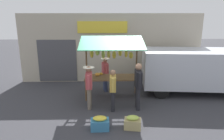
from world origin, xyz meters
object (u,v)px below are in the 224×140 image
(shopper_with_shopping_bag, at_px, (113,87))
(produce_crate_near, at_px, (133,123))
(shopper_in_grey_tee, at_px, (89,84))
(market_stall, at_px, (111,60))
(produce_crate_side, at_px, (100,123))
(shopper_in_striped_shirt, at_px, (138,83))
(parked_van, at_px, (191,67))
(vendor_with_sunhat, at_px, (105,72))

(shopper_with_shopping_bag, height_order, produce_crate_near, shopper_with_shopping_bag)
(shopper_in_grey_tee, xyz_separation_m, shopper_with_shopping_bag, (-0.85, 0.19, -0.08))
(market_stall, relative_size, produce_crate_side, 4.40)
(shopper_in_grey_tee, height_order, produce_crate_near, shopper_in_grey_tee)
(shopper_with_shopping_bag, bearing_deg, produce_crate_side, 163.90)
(produce_crate_side, bearing_deg, shopper_in_striped_shirt, -133.68)
(market_stall, xyz_separation_m, produce_crate_side, (0.40, 2.61, -1.37))
(shopper_in_grey_tee, xyz_separation_m, parked_van, (-4.29, -1.54, 0.18))
(vendor_with_sunhat, xyz_separation_m, shopper_with_shopping_bag, (-0.28, 1.98, -0.03))
(shopper_in_grey_tee, height_order, produce_crate_side, shopper_in_grey_tee)
(shopper_in_grey_tee, bearing_deg, produce_crate_side, -166.00)
(market_stall, bearing_deg, parked_van, -172.81)
(shopper_in_striped_shirt, bearing_deg, market_stall, 38.43)
(shopper_in_striped_shirt, bearing_deg, shopper_in_grey_tee, 86.97)
(produce_crate_near, relative_size, produce_crate_side, 0.97)
(market_stall, height_order, parked_van, market_stall)
(produce_crate_near, bearing_deg, parked_van, -133.52)
(shopper_with_shopping_bag, distance_m, produce_crate_near, 1.57)
(shopper_in_grey_tee, height_order, shopper_with_shopping_bag, shopper_in_grey_tee)
(shopper_with_shopping_bag, height_order, parked_van, parked_van)
(parked_van, distance_m, produce_crate_side, 5.01)
(parked_van, height_order, produce_crate_side, parked_van)
(vendor_with_sunhat, bearing_deg, parked_van, 72.44)
(parked_van, bearing_deg, shopper_in_striped_shirt, 38.19)
(shopper_in_striped_shirt, xyz_separation_m, produce_crate_side, (1.34, 1.40, -0.81))
(vendor_with_sunhat, bearing_deg, produce_crate_near, 0.79)
(produce_crate_side, bearing_deg, vendor_with_sunhat, -92.52)
(parked_van, xyz_separation_m, produce_crate_near, (2.87, 3.03, -0.93))
(shopper_in_grey_tee, xyz_separation_m, produce_crate_side, (-0.43, 1.51, -0.74))
(produce_crate_near, bearing_deg, produce_crate_side, 1.44)
(shopper_in_striped_shirt, relative_size, parked_van, 0.38)
(shopper_with_shopping_bag, relative_size, parked_van, 0.33)
(market_stall, bearing_deg, shopper_with_shopping_bag, 91.41)
(parked_van, distance_m, produce_crate_near, 4.27)
(shopper_in_grey_tee, distance_m, produce_crate_side, 1.74)
(vendor_with_sunhat, height_order, shopper_with_shopping_bag, vendor_with_sunhat)
(shopper_in_grey_tee, bearing_deg, parked_van, -71.99)
(shopper_in_striped_shirt, distance_m, produce_crate_near, 1.63)
(market_stall, relative_size, shopper_in_striped_shirt, 1.46)
(shopper_in_grey_tee, bearing_deg, shopper_with_shopping_bag, -104.01)
(vendor_with_sunhat, distance_m, shopper_in_striped_shirt, 2.25)
(vendor_with_sunhat, xyz_separation_m, produce_crate_near, (-0.85, 3.28, -0.69))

